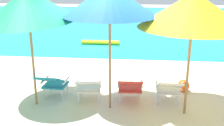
{
  "coord_description": "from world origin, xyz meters",
  "views": [
    {
      "loc": [
        0.61,
        -5.8,
        2.69
      ],
      "look_at": [
        0.0,
        0.39,
        0.75
      ],
      "focal_mm": 43.71,
      "sensor_mm": 36.0,
      "label": 1
    }
  ],
  "objects_px": {
    "lounge_chair_far_left": "(53,83)",
    "beach_umbrella_center": "(110,0)",
    "beach_umbrella_right": "(193,10)",
    "swim_buoy": "(100,42)",
    "lounge_chair_near_left": "(88,86)",
    "lounge_chair_far_right": "(169,88)",
    "beach_umbrella_left": "(28,5)",
    "lounge_chair_near_right": "(130,86)",
    "beach_ball": "(183,86)"
  },
  "relations": [
    {
      "from": "beach_umbrella_left",
      "to": "lounge_chair_near_right",
      "type": "bearing_deg",
      "value": 7.28
    },
    {
      "from": "swim_buoy",
      "to": "beach_ball",
      "type": "relative_size",
      "value": 5.25
    },
    {
      "from": "lounge_chair_far_left",
      "to": "beach_ball",
      "type": "distance_m",
      "value": 3.16
    },
    {
      "from": "swim_buoy",
      "to": "lounge_chair_near_right",
      "type": "distance_m",
      "value": 5.75
    },
    {
      "from": "lounge_chair_far_left",
      "to": "lounge_chair_near_right",
      "type": "distance_m",
      "value": 1.78
    },
    {
      "from": "beach_umbrella_left",
      "to": "lounge_chair_far_left",
      "type": "bearing_deg",
      "value": 46.02
    },
    {
      "from": "swim_buoy",
      "to": "lounge_chair_far_left",
      "type": "relative_size",
      "value": 1.79
    },
    {
      "from": "lounge_chair_far_right",
      "to": "beach_ball",
      "type": "height_order",
      "value": "lounge_chair_far_right"
    },
    {
      "from": "lounge_chair_far_left",
      "to": "beach_umbrella_right",
      "type": "height_order",
      "value": "beach_umbrella_right"
    },
    {
      "from": "swim_buoy",
      "to": "beach_ball",
      "type": "height_order",
      "value": "beach_ball"
    },
    {
      "from": "lounge_chair_far_left",
      "to": "beach_umbrella_left",
      "type": "distance_m",
      "value": 1.82
    },
    {
      "from": "lounge_chair_near_left",
      "to": "beach_umbrella_left",
      "type": "height_order",
      "value": "beach_umbrella_left"
    },
    {
      "from": "lounge_chair_far_right",
      "to": "beach_umbrella_center",
      "type": "distance_m",
      "value": 2.29
    },
    {
      "from": "lounge_chair_near_right",
      "to": "beach_ball",
      "type": "distance_m",
      "value": 1.53
    },
    {
      "from": "lounge_chair_near_left",
      "to": "beach_umbrella_left",
      "type": "bearing_deg",
      "value": -171.38
    },
    {
      "from": "lounge_chair_far_left",
      "to": "lounge_chair_near_left",
      "type": "xyz_separation_m",
      "value": [
        0.85,
        -0.13,
        0.0
      ]
    },
    {
      "from": "lounge_chair_far_left",
      "to": "beach_umbrella_left",
      "type": "bearing_deg",
      "value": -133.98
    },
    {
      "from": "lounge_chair_far_right",
      "to": "beach_umbrella_right",
      "type": "distance_m",
      "value": 1.79
    },
    {
      "from": "lounge_chair_near_left",
      "to": "beach_ball",
      "type": "xyz_separation_m",
      "value": [
        2.21,
        0.87,
        -0.25
      ]
    },
    {
      "from": "beach_umbrella_left",
      "to": "beach_umbrella_right",
      "type": "height_order",
      "value": "beach_umbrella_left"
    },
    {
      "from": "lounge_chair_near_right",
      "to": "swim_buoy",
      "type": "bearing_deg",
      "value": 104.7
    },
    {
      "from": "swim_buoy",
      "to": "beach_umbrella_right",
      "type": "xyz_separation_m",
      "value": [
        2.6,
        -5.94,
        2.03
      ]
    },
    {
      "from": "lounge_chair_far_right",
      "to": "beach_umbrella_right",
      "type": "bearing_deg",
      "value": -50.69
    },
    {
      "from": "lounge_chair_near_left",
      "to": "beach_ball",
      "type": "distance_m",
      "value": 2.39
    },
    {
      "from": "lounge_chair_near_left",
      "to": "lounge_chair_far_right",
      "type": "height_order",
      "value": "same"
    },
    {
      "from": "lounge_chair_near_left",
      "to": "lounge_chair_far_right",
      "type": "xyz_separation_m",
      "value": [
        1.76,
        0.07,
        0.0
      ]
    },
    {
      "from": "swim_buoy",
      "to": "lounge_chair_far_right",
      "type": "bearing_deg",
      "value": -67.58
    },
    {
      "from": "lounge_chair_near_right",
      "to": "beach_umbrella_right",
      "type": "relative_size",
      "value": 0.36
    },
    {
      "from": "beach_umbrella_right",
      "to": "lounge_chair_far_left",
      "type": "bearing_deg",
      "value": 171.63
    },
    {
      "from": "beach_umbrella_left",
      "to": "lounge_chair_near_left",
      "type": "bearing_deg",
      "value": 8.62
    },
    {
      "from": "beach_ball",
      "to": "lounge_chair_far_right",
      "type": "bearing_deg",
      "value": -119.17
    },
    {
      "from": "beach_ball",
      "to": "beach_umbrella_left",
      "type": "bearing_deg",
      "value": -162.71
    },
    {
      "from": "swim_buoy",
      "to": "beach_umbrella_left",
      "type": "bearing_deg",
      "value": -96.05
    },
    {
      "from": "lounge_chair_near_right",
      "to": "beach_umbrella_center",
      "type": "height_order",
      "value": "beach_umbrella_center"
    },
    {
      "from": "beach_umbrella_left",
      "to": "beach_umbrella_center",
      "type": "distance_m",
      "value": 1.66
    },
    {
      "from": "lounge_chair_near_left",
      "to": "beach_umbrella_center",
      "type": "xyz_separation_m",
      "value": [
        0.5,
        -0.19,
        1.89
      ]
    },
    {
      "from": "lounge_chair_far_left",
      "to": "beach_umbrella_center",
      "type": "bearing_deg",
      "value": -13.39
    },
    {
      "from": "lounge_chair_far_right",
      "to": "beach_umbrella_left",
      "type": "height_order",
      "value": "beach_umbrella_left"
    },
    {
      "from": "beach_ball",
      "to": "lounge_chair_far_left",
      "type": "bearing_deg",
      "value": -166.44
    },
    {
      "from": "lounge_chair_near_left",
      "to": "lounge_chair_near_right",
      "type": "distance_m",
      "value": 0.93
    },
    {
      "from": "beach_umbrella_right",
      "to": "lounge_chair_far_right",
      "type": "bearing_deg",
      "value": 129.31
    },
    {
      "from": "lounge_chair_far_left",
      "to": "swim_buoy",
      "type": "bearing_deg",
      "value": 86.67
    },
    {
      "from": "swim_buoy",
      "to": "beach_umbrella_center",
      "type": "height_order",
      "value": "beach_umbrella_center"
    },
    {
      "from": "lounge_chair_far_left",
      "to": "beach_umbrella_center",
      "type": "xyz_separation_m",
      "value": [
        1.36,
        -0.32,
        1.89
      ]
    },
    {
      "from": "lounge_chair_near_left",
      "to": "beach_umbrella_right",
      "type": "height_order",
      "value": "beach_umbrella_right"
    },
    {
      "from": "swim_buoy",
      "to": "beach_umbrella_left",
      "type": "relative_size",
      "value": 0.6
    },
    {
      "from": "lounge_chair_near_left",
      "to": "beach_umbrella_center",
      "type": "height_order",
      "value": "beach_umbrella_center"
    },
    {
      "from": "lounge_chair_far_right",
      "to": "beach_umbrella_left",
      "type": "distance_m",
      "value": 3.42
    },
    {
      "from": "beach_umbrella_left",
      "to": "beach_umbrella_center",
      "type": "height_order",
      "value": "beach_umbrella_center"
    },
    {
      "from": "lounge_chair_near_left",
      "to": "lounge_chair_near_right",
      "type": "bearing_deg",
      "value": 5.6
    }
  ]
}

